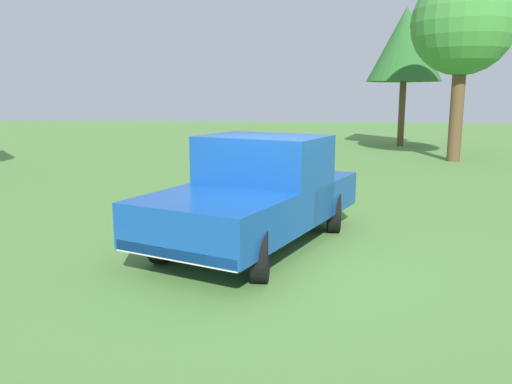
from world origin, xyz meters
The scene contains 4 objects.
ground_plane centered at (0.00, 0.00, 0.00)m, with size 80.00×80.00×0.00m, color #54843D.
pickup_truck centered at (-0.63, -0.32, 0.93)m, with size 4.87×3.55×1.80m.
tree_back_left centered at (-17.83, 5.08, 4.78)m, with size 3.52×3.52×6.52m.
tree_far_center centered at (-12.12, 6.02, 4.93)m, with size 3.67×3.67×6.82m.
Camera 1 is at (7.57, 0.40, 2.45)m, focal length 35.65 mm.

